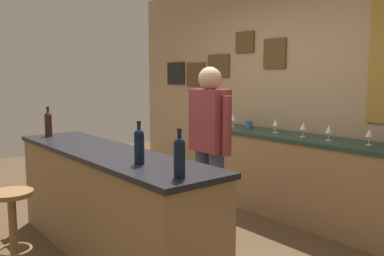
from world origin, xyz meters
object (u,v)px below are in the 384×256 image
Objects in this scene: bartender at (210,143)px; wine_bottle_a at (48,123)px; wine_bottle_c at (179,156)px; wine_glass_e at (369,133)px; wine_glass_b at (275,123)px; wine_glass_c at (303,127)px; bar_stool at (13,220)px; coffee_mug at (249,125)px; wine_bottle_b at (139,145)px; wine_glass_a at (233,118)px; wine_glass_d at (329,130)px.

bartender is 5.29× the size of wine_bottle_a.
wine_bottle_c is 2.15m from wine_glass_e.
wine_glass_e is (1.09, 0.01, 0.00)m from wine_glass_b.
wine_glass_c and wine_glass_e have the same top height.
wine_glass_c is at bearing 77.61° from bar_stool.
bartender is 1.49m from wine_glass_e.
bartender is 12.96× the size of coffee_mug.
wine_bottle_b reaches higher than wine_glass_a.
wine_bottle_a is 2.22m from wine_glass_a.
wine_glass_d is at bearing 47.38° from wine_bottle_a.
wine_glass_b is at bearing 100.34° from bartender.
bartender is at bearing 33.49° from wine_bottle_a.
bar_stool is 3.14m from wine_glass_e.
wine_glass_d and wine_glass_e have the same top height.
bartender is 10.45× the size of wine_glass_b.
wine_glass_b is (0.21, 2.80, 0.55)m from bar_stool.
wine_glass_b is (0.70, -0.02, 0.00)m from wine_glass_a.
wine_glass_b is at bearing 115.37° from wine_bottle_c.
bar_stool is 2.89m from coffee_mug.
wine_bottle_c is at bearing -50.06° from bartender.
bar_stool is 2.92m from wine_glass_a.
wine_bottle_c is (0.80, -0.95, 0.12)m from bartender.
wine_glass_c is at bearing 80.89° from bartender.
bartender is 10.45× the size of wine_glass_c.
coffee_mug is at bearing 123.76° from wine_bottle_c.
wine_bottle_a is (-1.43, -0.95, 0.12)m from bartender.
wine_glass_e is at bearing 87.95° from wine_bottle_c.
wine_glass_d is 1.15m from coffee_mug.
wine_bottle_a is 2.45× the size of coffee_mug.
bar_stool is 4.39× the size of wine_glass_a.
bar_stool is at bearing -114.77° from wine_glass_e.
bartender reaches higher than wine_glass_e.
wine_glass_b reaches higher than coffee_mug.
wine_glass_b is 1.00× the size of wine_glass_c.
bar_stool is 4.39× the size of wine_glass_b.
wine_bottle_a is at bearing -109.69° from coffee_mug.
wine_glass_c is 0.69m from wine_glass_e.
bar_stool is 2.22× the size of wine_bottle_c.
wine_glass_a is at bearing 177.16° from wine_glass_d.
wine_bottle_a is 1.97× the size of wine_glass_d.
wine_glass_e is (0.69, 0.05, 0.00)m from wine_glass_c.
wine_glass_e is (1.80, -0.01, 0.00)m from wine_glass_a.
wine_bottle_b is (0.73, 0.68, 0.60)m from bar_stool.
bartender reaches higher than wine_glass_a.
wine_glass_c is at bearing 52.32° from wine_bottle_a.
wine_glass_c is (0.40, -0.04, 0.00)m from wine_glass_b.
wine_glass_c is (-0.12, 2.08, -0.05)m from wine_bottle_b.
bar_stool is at bearing -33.19° from wine_bottle_a.
wine_glass_d is at bearing 66.81° from bartender.
wine_glass_b and wine_glass_c have the same top height.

